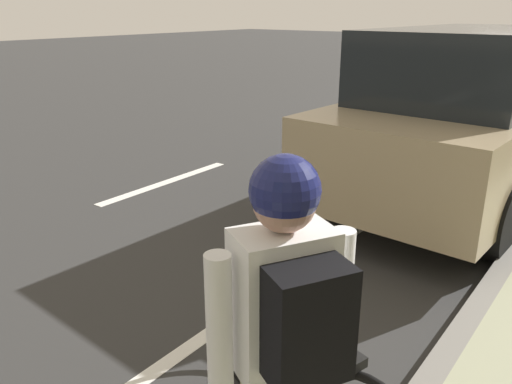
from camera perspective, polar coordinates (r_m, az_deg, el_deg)
lane_stripe_centre at (r=13.94m, az=16.49°, el=9.82°), size 0.14×44.20×0.01m
parked_suv_tan_nearest at (r=6.58m, az=22.49°, el=7.95°), size 2.15×4.79×1.99m
bicycle_at_curb at (r=2.86m, az=4.70°, el=-19.91°), size 1.68×0.60×0.75m
cyclist_with_backpack at (r=2.05m, az=3.32°, el=-14.37°), size 0.52×0.56×1.72m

